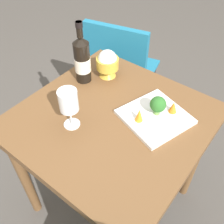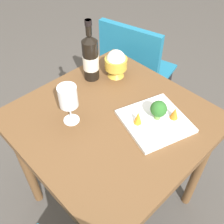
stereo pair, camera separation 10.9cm
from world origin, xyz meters
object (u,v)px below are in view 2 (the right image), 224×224
object	(u,v)px
rice_bowl	(116,63)
broccoli_floret	(159,109)
wine_glass	(68,97)
carrot_garnish_left	(138,118)
chair_by_wall	(134,68)
carrot_garnish_right	(175,113)
wine_bottle	(91,57)
serving_plate	(155,121)

from	to	relation	value
rice_bowl	broccoli_floret	bearing A→B (deg)	-105.60
wine_glass	broccoli_floret	xyz separation A→B (m)	(0.26, -0.25, -0.06)
broccoli_floret	carrot_garnish_left	bearing A→B (deg)	154.54
chair_by_wall	broccoli_floret	xyz separation A→B (m)	(-0.43, -0.51, 0.28)
carrot_garnish_left	carrot_garnish_right	distance (m)	0.16
broccoli_floret	carrot_garnish_left	world-z (taller)	broccoli_floret
wine_bottle	carrot_garnish_right	distance (m)	0.47
chair_by_wall	serving_plate	bearing A→B (deg)	-54.87
chair_by_wall	carrot_garnish_left	size ratio (longest dim) A/B	14.38
broccoli_floret	carrot_garnish_right	distance (m)	0.07
broccoli_floret	carrot_garnish_right	world-z (taller)	broccoli_floret
chair_by_wall	rice_bowl	size ratio (longest dim) A/B	6.00
carrot_garnish_left	carrot_garnish_right	bearing A→B (deg)	-33.18
rice_bowl	wine_glass	bearing A→B (deg)	-165.14
rice_bowl	serving_plate	bearing A→B (deg)	-107.76
wine_bottle	wine_glass	size ratio (longest dim) A/B	1.69
chair_by_wall	carrot_garnish_left	distance (m)	0.74
chair_by_wall	carrot_garnish_left	xyz separation A→B (m)	(-0.51, -0.48, 0.25)
chair_by_wall	carrot_garnish_right	size ratio (longest dim) A/B	15.96
wine_bottle	serving_plate	xyz separation A→B (m)	(-0.01, -0.42, -0.11)
wine_bottle	serving_plate	world-z (taller)	wine_bottle
rice_bowl	broccoli_floret	world-z (taller)	rice_bowl
wine_glass	carrot_garnish_right	world-z (taller)	wine_glass
rice_bowl	serving_plate	size ratio (longest dim) A/B	0.45
rice_bowl	carrot_garnish_left	xyz separation A→B (m)	(-0.18, -0.30, -0.03)
wine_bottle	serving_plate	size ratio (longest dim) A/B	0.96
wine_glass	serving_plate	world-z (taller)	wine_glass
rice_bowl	carrot_garnish_left	size ratio (longest dim) A/B	2.40
carrot_garnish_left	chair_by_wall	bearing A→B (deg)	42.91
wine_glass	broccoli_floret	world-z (taller)	wine_glass
chair_by_wall	wine_glass	xyz separation A→B (m)	(-0.69, -0.27, 0.34)
chair_by_wall	serving_plate	xyz separation A→B (m)	(-0.45, -0.52, 0.22)
carrot_garnish_right	serving_plate	bearing A→B (deg)	145.30
chair_by_wall	carrot_garnish_right	xyz separation A→B (m)	(-0.38, -0.56, 0.25)
broccoli_floret	carrot_garnish_left	distance (m)	0.09
wine_glass	carrot_garnish_left	xyz separation A→B (m)	(0.18, -0.21, -0.08)
rice_bowl	wine_bottle	bearing A→B (deg)	144.15
rice_bowl	broccoli_floret	size ratio (longest dim) A/B	1.65
wine_glass	serving_plate	bearing A→B (deg)	-45.99
rice_bowl	carrot_garnish_right	world-z (taller)	rice_bowl
serving_plate	carrot_garnish_right	distance (m)	0.09
wine_bottle	carrot_garnish_right	world-z (taller)	wine_bottle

